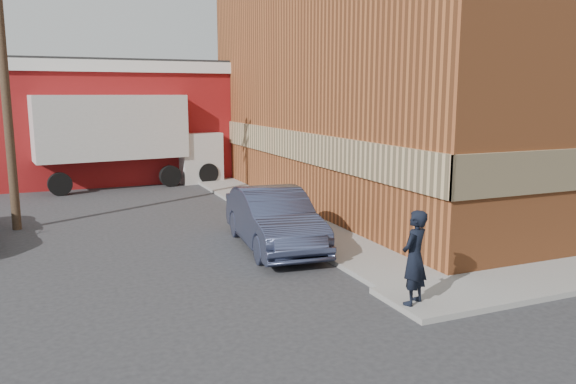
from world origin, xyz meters
name	(u,v)px	position (x,y,z in m)	size (l,w,h in m)	color
ground	(390,290)	(0.00, 0.00, 0.00)	(90.00, 90.00, 0.00)	#28282B
brick_building	(450,78)	(8.50, 9.00, 4.68)	(14.25, 18.25, 9.36)	#9B5028
sidewalk_west	(266,207)	(0.60, 9.00, 0.06)	(1.80, 18.00, 0.12)	gray
warehouse	(58,120)	(-6.00, 20.00, 2.81)	(16.30, 8.30, 5.60)	maroon
utility_pole	(4,70)	(-7.50, 9.00, 4.75)	(2.00, 0.26, 9.00)	#483624
man	(414,257)	(-0.20, -1.08, 1.03)	(0.66, 0.44, 1.82)	black
sedan	(274,219)	(-1.03, 4.04, 0.79)	(1.67, 4.79, 1.58)	#343A56
box_truck	(128,134)	(-3.22, 16.09, 2.32)	(8.39, 3.37, 4.03)	silver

